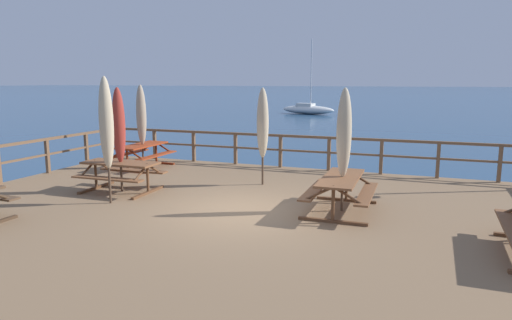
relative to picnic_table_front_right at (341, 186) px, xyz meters
The scene contains 12 objects.
ground_plane 2.43m from the picnic_table_front_right, 160.20° to the right, with size 600.00×600.00×0.00m, color navy.
wooden_deck 2.29m from the picnic_table_front_right, 160.20° to the right, with size 14.78×10.67×0.62m, color #846647.
railing_waterside_far 4.90m from the picnic_table_front_right, 114.08° to the left, with size 14.58×0.10×1.09m.
picnic_table_front_right is the anchor object (origin of this frame).
picnic_table_front_left 5.63m from the picnic_table_front_right, behind, with size 1.98×1.45×0.78m.
picnic_table_back_left 7.56m from the picnic_table_front_right, 158.21° to the left, with size 1.42×1.97×0.78m.
patio_umbrella_tall_mid_right 3.29m from the picnic_table_front_right, 143.10° to the left, with size 0.32×0.32×2.64m.
patio_umbrella_tall_back_left 5.43m from the picnic_table_front_right, 166.45° to the right, with size 0.32×0.32×2.92m.
patio_umbrella_short_front 1.14m from the picnic_table_front_right, 53.09° to the left, with size 0.32×0.32×2.68m.
patio_umbrella_short_mid 5.74m from the picnic_table_front_right, behind, with size 0.32×0.32×2.66m.
patio_umbrella_short_back 7.66m from the picnic_table_front_right, 157.96° to the left, with size 0.32×0.32×2.70m.
sailboat_distant 38.77m from the picnic_table_front_right, 105.43° to the left, with size 6.23×3.13×7.72m.
Camera 1 is at (3.71, -8.96, 3.43)m, focal length 32.04 mm.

